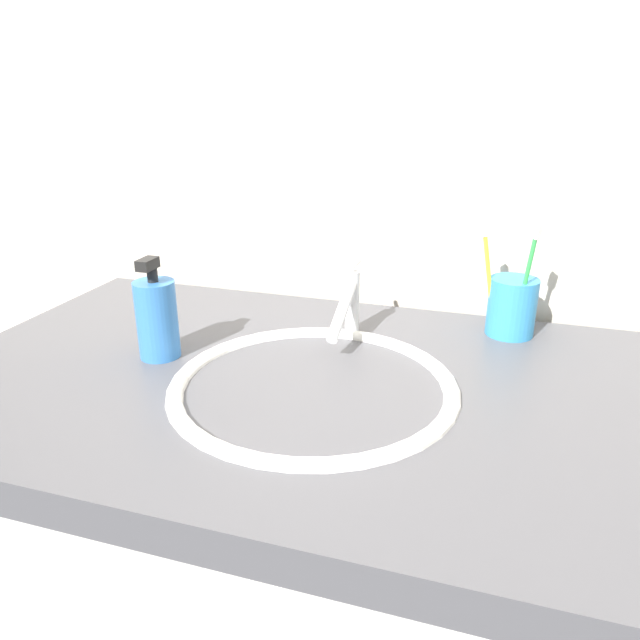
% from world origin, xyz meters
% --- Properties ---
extents(tiled_wall_back, '(2.40, 0.04, 2.40)m').
position_xyz_m(tiled_wall_back, '(0.00, 0.37, 1.20)').
color(tiled_wall_back, beige).
rests_on(tiled_wall_back, ground).
extents(vanity_counter, '(1.20, 0.67, 0.85)m').
position_xyz_m(vanity_counter, '(0.00, 0.00, 0.43)').
color(vanity_counter, silver).
rests_on(vanity_counter, ground).
extents(sink_basin, '(0.41, 0.41, 0.11)m').
position_xyz_m(sink_basin, '(-0.03, -0.03, 0.81)').
color(sink_basin, white).
rests_on(sink_basin, vanity_counter).
extents(faucet, '(0.02, 0.17, 0.12)m').
position_xyz_m(faucet, '(-0.03, 0.16, 0.91)').
color(faucet, silver).
rests_on(faucet, sink_basin).
extents(toothbrush_cup, '(0.08, 0.08, 0.10)m').
position_xyz_m(toothbrush_cup, '(0.23, 0.26, 0.90)').
color(toothbrush_cup, '#338CCC').
rests_on(toothbrush_cup, vanity_counter).
extents(toothbrush_yellow, '(0.05, 0.03, 0.19)m').
position_xyz_m(toothbrush_yellow, '(0.19, 0.24, 0.96)').
color(toothbrush_yellow, yellow).
rests_on(toothbrush_yellow, toothbrush_cup).
extents(toothbrush_green, '(0.03, 0.03, 0.19)m').
position_xyz_m(toothbrush_green, '(0.25, 0.23, 0.96)').
color(toothbrush_green, green).
rests_on(toothbrush_green, toothbrush_cup).
extents(soap_dispenser, '(0.06, 0.06, 0.16)m').
position_xyz_m(soap_dispenser, '(-0.29, 0.00, 0.91)').
color(soap_dispenser, '#3372BF').
rests_on(soap_dispenser, vanity_counter).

